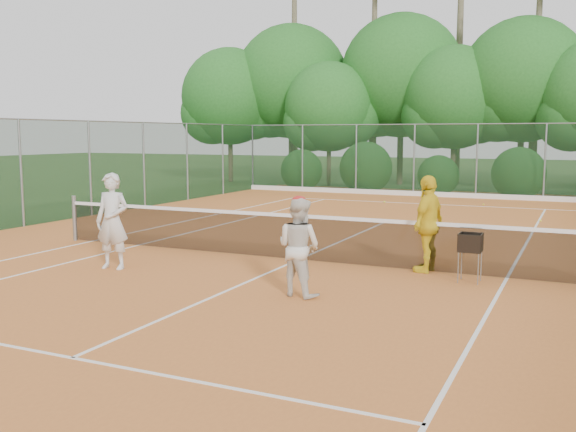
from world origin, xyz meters
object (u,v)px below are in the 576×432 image
object	(u,v)px
player_yellow	(428,224)
ball_hopper	(470,244)
player_center_grp	(299,246)
player_white	(112,221)

from	to	relation	value
player_yellow	ball_hopper	distance (m)	1.05
player_yellow	ball_hopper	world-z (taller)	player_yellow
player_center_grp	player_white	bearing A→B (deg)	174.42
player_center_grp	ball_hopper	distance (m)	3.16
player_white	ball_hopper	distance (m)	6.66
player_yellow	ball_hopper	xyz separation A→B (m)	(0.87, -0.55, -0.23)
player_white	ball_hopper	xyz separation A→B (m)	(6.43, 1.72, -0.24)
player_white	player_yellow	bearing A→B (deg)	13.48
player_center_grp	ball_hopper	xyz separation A→B (m)	(2.34, 2.12, -0.11)
player_center_grp	player_yellow	distance (m)	3.05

